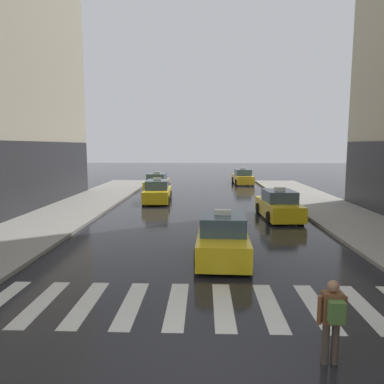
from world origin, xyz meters
The scene contains 8 objects.
ground_plane centered at (0.00, 0.00, 0.00)m, with size 160.00×160.00×0.00m, color black.
crosswalk_markings centered at (0.00, 3.00, 0.00)m, with size 11.30×2.80×0.01m.
taxi_lead centered at (0.79, 7.07, 0.72)m, with size 2.04×4.59×1.80m.
taxi_second centered at (4.37, 14.23, 0.72)m, with size 2.12×4.63×1.80m.
taxi_third centered at (-3.33, 19.94, 0.72)m, with size 2.07×4.61×1.80m.
taxi_fourth centered at (-4.20, 26.30, 0.72)m, with size 2.05×4.59×1.80m.
taxi_fifth centered at (4.30, 32.41, 0.72)m, with size 2.10×4.62×1.80m.
pedestrian_with_backpack centered at (2.49, 0.58, 0.97)m, with size 0.55×0.43×1.65m.
Camera 1 is at (0.08, -5.69, 4.11)m, focal length 32.90 mm.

